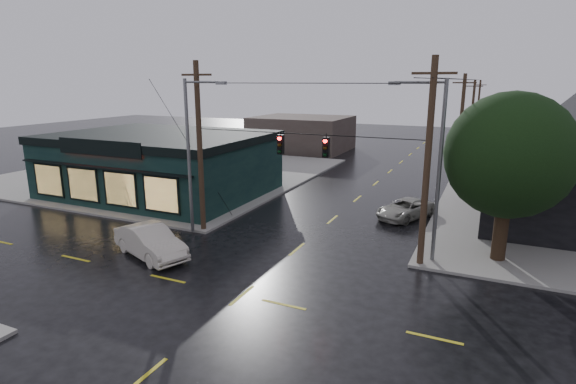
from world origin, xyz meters
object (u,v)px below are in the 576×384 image
at_px(sedan_cream, 150,242).
at_px(suv_silver, 406,209).
at_px(utility_pole_nw, 204,231).
at_px(corner_tree, 510,156).
at_px(utility_pole_ne, 420,266).

relative_size(sedan_cream, suv_silver, 1.08).
relative_size(utility_pole_nw, suv_silver, 2.19).
distance_m(corner_tree, suv_silver, 9.37).
distance_m(utility_pole_nw, sedan_cream, 4.71).
relative_size(utility_pole_nw, utility_pole_ne, 1.00).
bearing_deg(utility_pole_nw, utility_pole_ne, 0.00).
distance_m(sedan_cream, suv_silver, 16.61).
xyz_separation_m(sedan_cream, suv_silver, (10.94, 12.50, -0.18)).
bearing_deg(utility_pole_nw, suv_silver, 35.94).
bearing_deg(utility_pole_ne, sedan_cream, -160.51).
xyz_separation_m(corner_tree, utility_pole_nw, (-16.54, -2.21, -5.48)).
relative_size(corner_tree, sedan_cream, 1.68).
bearing_deg(corner_tree, utility_pole_nw, -172.40).
height_order(corner_tree, suv_silver, corner_tree).
xyz_separation_m(utility_pole_ne, suv_silver, (-2.15, 7.87, 0.64)).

